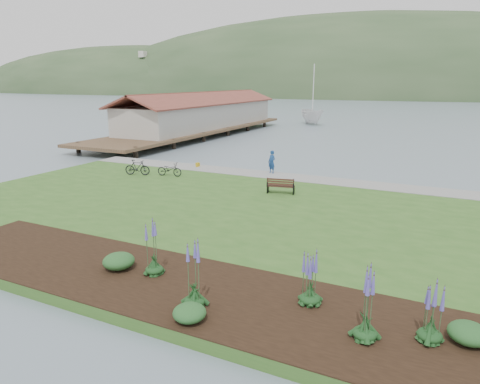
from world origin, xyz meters
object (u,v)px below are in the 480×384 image
(park_bench, at_px, (281,186))
(sailboat, at_px, (312,125))
(person, at_px, (272,160))
(bicycle_a, at_px, (170,169))

(park_bench, relative_size, sailboat, 0.06)
(park_bench, height_order, sailboat, sailboat)
(park_bench, distance_m, sailboat, 45.36)
(park_bench, distance_m, person, 5.65)
(person, height_order, sailboat, sailboat)
(bicycle_a, height_order, sailboat, sailboat)
(park_bench, xyz_separation_m, bicycle_a, (-8.57, 1.13, -0.02))
(sailboat, bearing_deg, bicycle_a, -122.88)
(sailboat, bearing_deg, person, -113.89)
(person, bearing_deg, park_bench, -41.49)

